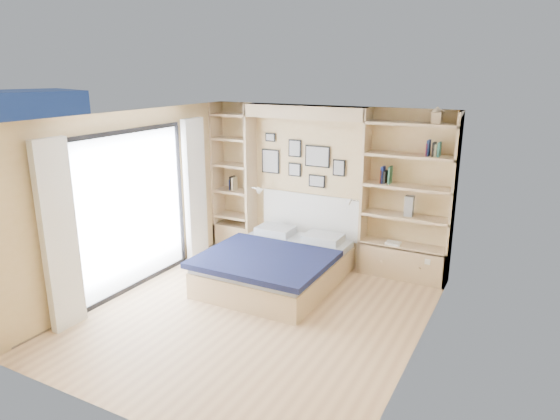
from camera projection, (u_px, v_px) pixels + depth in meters
The scene contains 8 objects.
ground at pixel (256, 314), 6.40m from camera, with size 4.50×4.50×0.00m, color #D4AE7E.
room_shell at pixel (284, 203), 7.57m from camera, with size 4.50×4.50×4.50m.
bed at pixel (277, 264), 7.30m from camera, with size 1.77×2.32×1.07m.
photo_gallery at pixel (300, 161), 8.05m from camera, with size 1.48×0.02×0.82m.
reading_lamps at pixel (302, 195), 7.93m from camera, with size 1.92×0.12×0.15m.
shelf_decor at pixel (388, 166), 7.23m from camera, with size 3.46×0.23×2.03m.
deck at pixel (63, 265), 8.01m from camera, with size 3.20×4.00×0.05m, color #695D4E.
deck_chair at pixel (35, 247), 7.75m from camera, with size 0.50×0.78×0.76m.
Camera 1 is at (2.98, -4.97, 3.04)m, focal length 32.00 mm.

